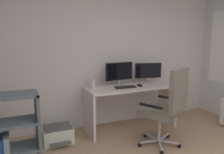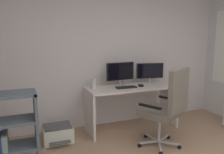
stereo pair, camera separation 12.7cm
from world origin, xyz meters
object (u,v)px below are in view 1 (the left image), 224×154
(desk, at_px, (131,97))
(monitor_secondary, at_px, (148,71))
(printer, at_px, (57,134))
(desktop_speaker, at_px, (93,84))
(keyboard, at_px, (125,87))
(computer_mouse, at_px, (140,85))
(office_chair, at_px, (167,105))
(monitor_main, at_px, (119,72))

(desk, distance_m, monitor_secondary, 0.60)
(monitor_secondary, xyz_separation_m, printer, (-1.70, -0.16, -0.84))
(monitor_secondary, xyz_separation_m, desktop_speaker, (-1.08, -0.05, -0.12))
(monitor_secondary, height_order, desktop_speaker, monitor_secondary)
(printer, bearing_deg, keyboard, -2.38)
(keyboard, distance_m, printer, 1.30)
(keyboard, xyz_separation_m, desktop_speaker, (-0.51, 0.16, 0.07))
(computer_mouse, bearing_deg, printer, -174.34)
(desktop_speaker, relative_size, office_chair, 0.14)
(desk, bearing_deg, keyboard, -153.23)
(desktop_speaker, bearing_deg, printer, -170.09)
(monitor_secondary, bearing_deg, printer, -174.75)
(monitor_main, relative_size, keyboard, 1.50)
(monitor_main, xyz_separation_m, desktop_speaker, (-0.49, -0.05, -0.15))
(monitor_secondary, relative_size, desktop_speaker, 2.91)
(desktop_speaker, xyz_separation_m, printer, (-0.62, -0.11, -0.72))
(computer_mouse, distance_m, desktop_speaker, 0.81)
(keyboard, distance_m, computer_mouse, 0.28)
(monitor_main, xyz_separation_m, printer, (-1.12, -0.16, -0.86))
(computer_mouse, distance_m, office_chair, 0.77)
(computer_mouse, bearing_deg, desktop_speaker, 176.72)
(printer, bearing_deg, desktop_speaker, 9.91)
(office_chair, xyz_separation_m, printer, (-1.42, 0.79, -0.51))
(monitor_secondary, relative_size, keyboard, 1.45)
(monitor_main, height_order, monitor_secondary, monitor_main)
(keyboard, bearing_deg, computer_mouse, 5.30)
(desk, distance_m, computer_mouse, 0.26)
(keyboard, bearing_deg, monitor_secondary, 23.00)
(printer, bearing_deg, desk, 1.21)
(office_chair, bearing_deg, desk, 99.54)
(computer_mouse, xyz_separation_m, printer, (-1.41, 0.04, -0.65))
(monitor_secondary, distance_m, office_chair, 1.04)
(monitor_main, relative_size, desktop_speaker, 3.00)
(keyboard, relative_size, desktop_speaker, 2.00)
(monitor_main, xyz_separation_m, computer_mouse, (0.30, -0.19, -0.22))
(monitor_secondary, distance_m, desktop_speaker, 1.09)
(printer, bearing_deg, monitor_secondary, 5.25)
(desk, bearing_deg, computer_mouse, -26.01)
(office_chair, bearing_deg, keyboard, 110.88)
(printer, bearing_deg, monitor_main, 7.97)
(monitor_main, distance_m, computer_mouse, 0.41)
(computer_mouse, bearing_deg, keyboard, -170.77)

